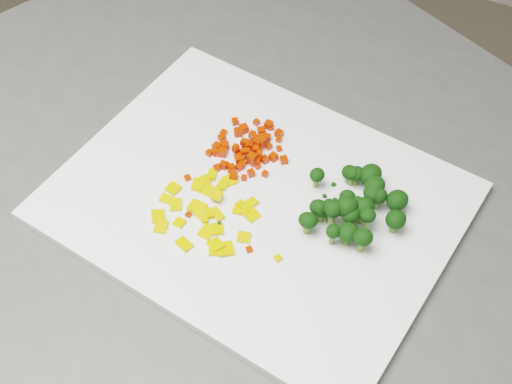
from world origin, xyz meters
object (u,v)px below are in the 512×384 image
at_px(cutting_board, 256,201).
at_px(pepper_pile, 207,209).
at_px(carrot_pile, 247,143).
at_px(broccoli_pile, 351,203).

xyz_separation_m(cutting_board, pepper_pile, (-0.04, -0.04, 0.01)).
bearing_deg(carrot_pile, pepper_pile, -89.93).
xyz_separation_m(cutting_board, broccoli_pile, (0.10, 0.02, 0.03)).
height_order(pepper_pile, broccoli_pile, broccoli_pile).
height_order(carrot_pile, pepper_pile, carrot_pile).
distance_m(cutting_board, broccoli_pile, 0.11).
bearing_deg(pepper_pile, broccoli_pile, 23.20).
distance_m(pepper_pile, broccoli_pile, 0.15).
relative_size(cutting_board, carrot_pile, 4.50).
distance_m(carrot_pile, broccoli_pile, 0.14).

